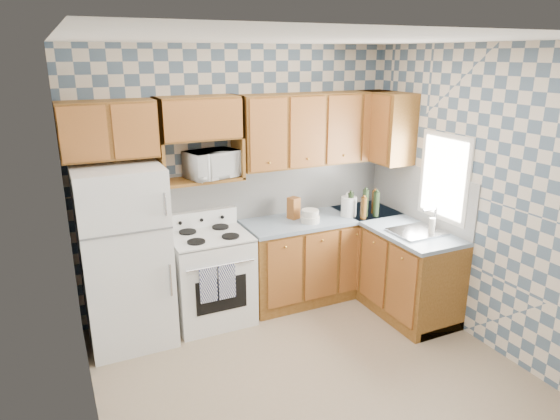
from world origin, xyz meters
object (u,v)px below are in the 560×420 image
object	(u,v)px
refrigerator	(125,257)
stove_body	(211,279)
electric_kettle	(349,206)
microwave	(212,164)

from	to	relation	value
refrigerator	stove_body	bearing A→B (deg)	1.78
electric_kettle	refrigerator	bearing A→B (deg)	178.75
refrigerator	microwave	size ratio (longest dim) A/B	3.50
microwave	electric_kettle	size ratio (longest dim) A/B	2.26
refrigerator	microwave	xyz separation A→B (m)	(0.91, 0.17, 0.74)
refrigerator	electric_kettle	size ratio (longest dim) A/B	7.93
refrigerator	stove_body	world-z (taller)	refrigerator
refrigerator	stove_body	size ratio (longest dim) A/B	1.87
refrigerator	electric_kettle	world-z (taller)	refrigerator
stove_body	electric_kettle	bearing A→B (deg)	-2.82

